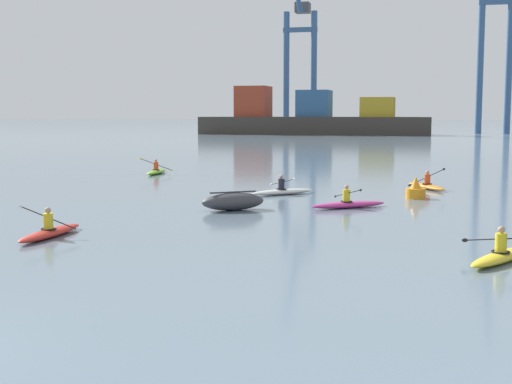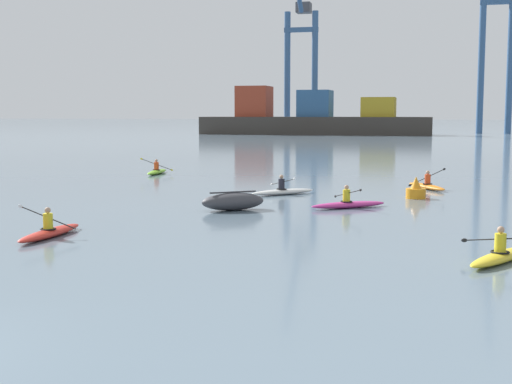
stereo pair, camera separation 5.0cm
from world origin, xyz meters
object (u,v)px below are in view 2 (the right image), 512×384
gantry_crane_west (300,46)px  gantry_crane_west_mid (497,32)px  capsized_dinghy (233,201)px  kayak_red (50,231)px  kayak_yellow (501,255)px  kayak_white (283,191)px  channel_buoy (416,190)px  kayak_lime (157,171)px  kayak_magenta (348,204)px  container_barge (312,119)px  kayak_orange (427,186)px

gantry_crane_west → gantry_crane_west_mid: (36.36, 0.74, 1.87)m
capsized_dinghy → kayak_red: (-3.89, -7.32, -0.18)m
kayak_red → kayak_yellow: bearing=-1.8°
gantry_crane_west_mid → kayak_white: (-17.34, -105.53, -18.40)m
channel_buoy → kayak_red: (-10.89, -13.16, -0.19)m
kayak_lime → kayak_red: 23.00m
kayak_lime → kayak_magenta: size_ratio=1.11×
kayak_magenta → kayak_yellow: size_ratio=0.95×
kayak_magenta → gantry_crane_west: bearing=101.7°
container_barge → kayak_yellow: bearing=-77.6°
gantry_crane_west → kayak_magenta: 112.34m
kayak_magenta → gantry_crane_west_mid: bearing=82.8°
gantry_crane_west → kayak_lime: (8.81, -95.59, -16.53)m
gantry_crane_west → gantry_crane_west_mid: size_ratio=0.96×
kayak_white → kayak_magenta: bearing=-48.1°
gantry_crane_west_mid → channel_buoy: gantry_crane_west_mid is taller
kayak_orange → kayak_yellow: kayak_orange is taller
kayak_red → kayak_white: size_ratio=1.19×
kayak_lime → kayak_red: kayak_lime is taller
container_barge → gantry_crane_west: size_ratio=1.14×
capsized_dinghy → kayak_red: bearing=-118.0°
kayak_magenta → capsized_dinghy: bearing=-157.7°
gantry_crane_west → kayak_magenta: gantry_crane_west is taller
gantry_crane_west_mid → kayak_lime: gantry_crane_west_mid is taller
capsized_dinghy → kayak_yellow: kayak_yellow is taller
gantry_crane_west → kayak_white: gantry_crane_west is taller
channel_buoy → kayak_yellow: bearing=-79.3°
gantry_crane_west_mid → kayak_red: (-22.05, -118.65, -18.40)m
gantry_crane_west_mid → kayak_red: size_ratio=10.98×
container_barge → gantry_crane_west_mid: 37.76m
kayak_white → container_barge: bearing=98.9°
capsized_dinghy → kayak_orange: 12.51m
kayak_red → gantry_crane_west_mid: bearing=79.5°
gantry_crane_west → kayak_yellow: 122.66m
capsized_dinghy → kayak_yellow: 12.30m
kayak_orange → kayak_yellow: size_ratio=0.99×
gantry_crane_west_mid → kayak_orange: size_ratio=11.60×
channel_buoy → kayak_red: kayak_red is taller
channel_buoy → kayak_orange: 4.24m
kayak_lime → kayak_red: bearing=-76.1°
container_barge → kayak_orange: container_barge is taller
kayak_red → kayak_yellow: kayak_red is taller
kayak_magenta → kayak_white: (-3.60, 4.00, -0.00)m
gantry_crane_west → channel_buoy: gantry_crane_west is taller
channel_buoy → kayak_lime: (-16.40, 9.16, -0.19)m
gantry_crane_west → kayak_magenta: size_ratio=11.63×
capsized_dinghy → kayak_lime: kayak_lime is taller
gantry_crane_west_mid → capsized_dinghy: bearing=-99.3°
kayak_lime → kayak_white: 13.74m
gantry_crane_west → kayak_yellow: (27.78, -118.33, -16.53)m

